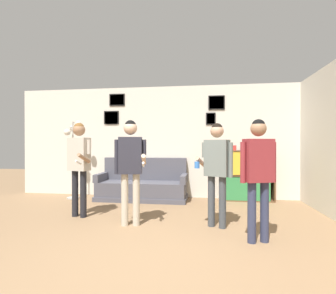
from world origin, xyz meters
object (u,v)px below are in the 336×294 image
person_player_foreground_center (130,161)px  floor_lamp (73,143)px  couch (142,186)px  person_watcher_holding_cup (217,164)px  bookshelf (247,176)px  person_spectator_near_bookshelf (258,167)px  person_player_foreground_left (79,159)px  drinking_cup (235,148)px

person_player_foreground_center → floor_lamp: bearing=136.9°
couch → floor_lamp: bearing=-174.8°
person_player_foreground_center → person_watcher_holding_cup: (1.35, 0.10, -0.04)m
floor_lamp → couch: bearing=5.2°
bookshelf → person_spectator_near_bookshelf: size_ratio=0.74×
person_player_foreground_left → drinking_cup: person_player_foreground_left is taller
couch → floor_lamp: floor_lamp is taller
person_player_foreground_left → drinking_cup: bearing=32.1°
person_watcher_holding_cup → drinking_cup: size_ratio=14.12×
person_spectator_near_bookshelf → drinking_cup: bearing=90.5°
couch → person_player_foreground_center: size_ratio=1.25×
person_player_foreground_left → person_spectator_near_bookshelf: size_ratio=1.03×
couch → person_spectator_near_bookshelf: person_spectator_near_bookshelf is taller
bookshelf → person_player_foreground_center: bearing=-134.4°
person_player_foreground_center → person_watcher_holding_cup: person_player_foreground_center is taller
floor_lamp → person_player_foreground_left: 1.74m
person_watcher_holding_cup → person_spectator_near_bookshelf: same height
bookshelf → person_spectator_near_bookshelf: bearing=-95.5°
person_watcher_holding_cup → person_spectator_near_bookshelf: bearing=-47.8°
person_player_foreground_left → drinking_cup: 3.39m
person_spectator_near_bookshelf → drinking_cup: size_ratio=14.12×
person_player_foreground_left → person_player_foreground_center: size_ratio=1.00×
couch → person_watcher_holding_cup: 2.56m
person_watcher_holding_cup → drinking_cup: bearing=76.6°
bookshelf → person_watcher_holding_cup: bearing=-110.4°
person_player_foreground_center → person_player_foreground_left: bearing=161.3°
floor_lamp → person_spectator_near_bookshelf: size_ratio=1.15×
person_watcher_holding_cup → person_spectator_near_bookshelf: 0.76m
bookshelf → floor_lamp: size_ratio=0.64×
floor_lamp → person_spectator_near_bookshelf: bearing=-30.9°
bookshelf → floor_lamp: (-4.04, -0.34, 0.75)m
person_watcher_holding_cup → drinking_cup: 2.12m
drinking_cup → person_player_foreground_left: bearing=-147.9°
couch → bookshelf: 2.41m
bookshelf → drinking_cup: drinking_cup is taller
couch → drinking_cup: drinking_cup is taller
couch → person_player_foreground_center: bearing=-81.8°
person_player_foreground_left → person_watcher_holding_cup: bearing=-6.0°
person_player_foreground_center → person_watcher_holding_cup: 1.35m
floor_lamp → person_player_foreground_center: 2.67m
floor_lamp → drinking_cup: size_ratio=16.18×
bookshelf → person_player_foreground_left: (-3.15, -1.80, 0.45)m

